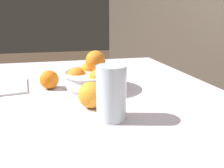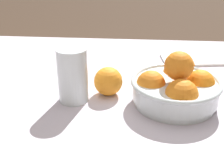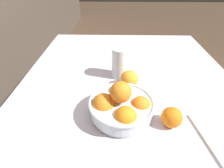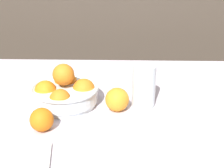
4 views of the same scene
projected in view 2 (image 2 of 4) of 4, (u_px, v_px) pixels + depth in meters
dining_table at (128, 113)px, 0.91m from camera, size 1.46×1.03×0.71m
fruit_bowl at (176, 88)px, 0.82m from camera, size 0.24×0.24×0.15m
juice_glass at (73, 78)px, 0.83m from camera, size 0.08×0.08×0.15m
orange_loose_near_bowl at (108, 82)px, 0.87m from camera, size 0.08×0.08×0.08m
orange_loose_front at (183, 67)px, 0.97m from camera, size 0.07×0.07×0.07m
napkin at (192, 60)px, 1.12m from camera, size 0.22×0.14×0.01m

